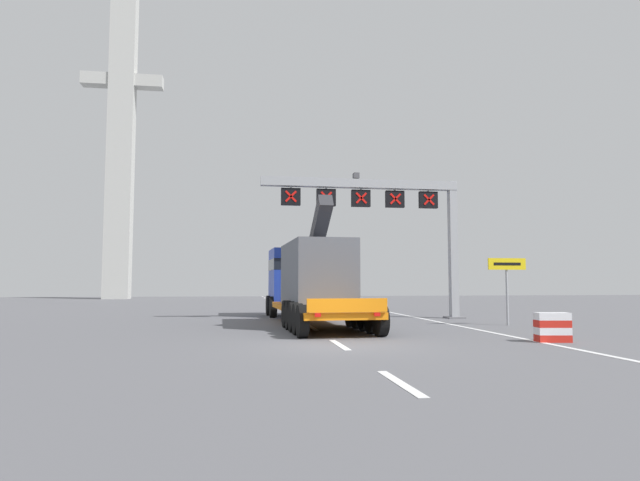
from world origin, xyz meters
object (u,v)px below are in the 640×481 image
(overhead_lane_gantry, at_px, (387,207))
(bridge_pylon_distant, at_px, (122,119))
(crash_barrier_striped, at_px, (552,327))
(exit_sign_yellow, at_px, (507,274))
(heavy_haul_truck_orange, at_px, (307,279))

(overhead_lane_gantry, bearing_deg, bridge_pylon_distant, 120.02)
(crash_barrier_striped, bearing_deg, exit_sign_yellow, 73.77)
(crash_barrier_striped, bearing_deg, heavy_haul_truck_orange, 123.56)
(crash_barrier_striped, relative_size, bridge_pylon_distant, 0.03)
(crash_barrier_striped, bearing_deg, overhead_lane_gantry, 101.30)
(overhead_lane_gantry, bearing_deg, crash_barrier_striped, -78.70)
(heavy_haul_truck_orange, bearing_deg, bridge_pylon_distant, 114.06)
(overhead_lane_gantry, xyz_separation_m, bridge_pylon_distant, (-21.08, 36.48, 14.89))
(exit_sign_yellow, bearing_deg, bridge_pylon_distant, 121.35)
(exit_sign_yellow, bearing_deg, crash_barrier_striped, -106.23)
(crash_barrier_striped, bearing_deg, bridge_pylon_distant, 116.15)
(overhead_lane_gantry, relative_size, crash_barrier_striped, 9.83)
(overhead_lane_gantry, distance_m, bridge_pylon_distant, 44.68)
(exit_sign_yellow, height_order, crash_barrier_striped, exit_sign_yellow)
(exit_sign_yellow, bearing_deg, heavy_haul_truck_orange, 157.00)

